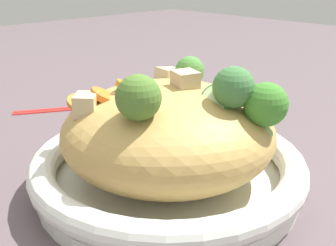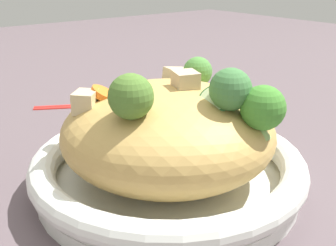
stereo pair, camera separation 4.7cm
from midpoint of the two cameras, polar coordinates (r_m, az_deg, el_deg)
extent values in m
plane|color=#594B50|center=(0.50, 2.69, -8.79)|extent=(3.00, 3.00, 0.00)
cylinder|color=white|center=(0.50, 2.71, -7.97)|extent=(0.31, 0.31, 0.02)
torus|color=white|center=(0.49, 2.76, -5.52)|extent=(0.32, 0.32, 0.03)
ellipsoid|color=tan|center=(0.47, 2.84, -1.29)|extent=(0.24, 0.24, 0.11)
torus|color=tan|center=(0.44, 2.32, 0.18)|extent=(0.06, 0.06, 0.01)
torus|color=tan|center=(0.42, -1.21, 2.04)|extent=(0.07, 0.07, 0.02)
cone|color=#9EBF6E|center=(0.43, 15.87, -1.07)|extent=(0.02, 0.02, 0.02)
sphere|color=#41862F|center=(0.42, 16.20, 1.98)|extent=(0.05, 0.05, 0.05)
cone|color=#9DB579|center=(0.56, 6.50, 5.05)|extent=(0.03, 0.03, 0.02)
sphere|color=#4C883C|center=(0.55, 6.59, 7.10)|extent=(0.05, 0.05, 0.04)
cone|color=#A2C27C|center=(0.39, -1.71, 0.57)|extent=(0.03, 0.03, 0.02)
sphere|color=#4F792F|center=(0.39, -1.74, 3.64)|extent=(0.06, 0.06, 0.04)
cone|color=#A3C470|center=(0.43, 11.65, 1.72)|extent=(0.02, 0.02, 0.02)
sphere|color=#427A40|center=(0.42, 11.87, 4.55)|extent=(0.06, 0.06, 0.04)
cylinder|color=orange|center=(0.48, -9.02, 3.16)|extent=(0.03, 0.03, 0.02)
cylinder|color=orange|center=(0.45, -6.06, 4.00)|extent=(0.04, 0.04, 0.02)
cylinder|color=orange|center=(0.46, -8.51, 2.87)|extent=(0.03, 0.03, 0.02)
cylinder|color=orange|center=(0.46, -2.59, 5.11)|extent=(0.04, 0.04, 0.02)
cylinder|color=beige|center=(0.46, -8.47, 2.90)|extent=(0.04, 0.04, 0.02)
torus|color=#345C28|center=(0.46, -8.47, 2.90)|extent=(0.05, 0.05, 0.03)
cylinder|color=beige|center=(0.43, 9.60, 3.13)|extent=(0.04, 0.03, 0.03)
torus|color=#316730|center=(0.43, 9.60, 3.13)|extent=(0.04, 0.04, 0.03)
cube|color=beige|center=(0.45, -8.47, 2.85)|extent=(0.04, 0.04, 0.02)
cube|color=#CBB08C|center=(0.45, 5.41, 5.61)|extent=(0.03, 0.03, 0.02)
cube|color=#CAB88D|center=(0.55, 3.78, 6.22)|extent=(0.03, 0.04, 0.03)
cylinder|color=red|center=(0.79, -8.08, 2.71)|extent=(0.12, 0.21, 0.01)
cylinder|color=red|center=(0.78, -8.07, 2.49)|extent=(0.12, 0.21, 0.01)
camera|label=1|loc=(0.02, -87.14, 1.11)|focal=43.84mm
camera|label=2|loc=(0.02, 92.86, -1.11)|focal=43.84mm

